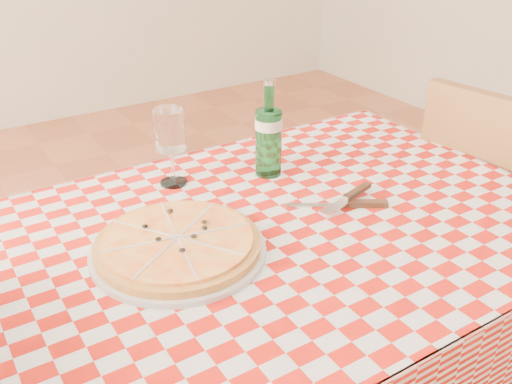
% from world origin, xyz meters
% --- Properties ---
extents(dining_table, '(1.20, 0.80, 0.75)m').
position_xyz_m(dining_table, '(0.00, 0.00, 0.66)').
color(dining_table, brown).
rests_on(dining_table, ground).
extents(tablecloth, '(1.30, 0.90, 0.01)m').
position_xyz_m(tablecloth, '(0.00, 0.00, 0.75)').
color(tablecloth, '#991109').
rests_on(tablecloth, dining_table).
extents(chair_near, '(0.48, 0.48, 0.93)m').
position_xyz_m(chair_near, '(0.78, -0.01, 0.53)').
color(chair_near, brown).
rests_on(chair_near, ground).
extents(pizza_plate, '(0.42, 0.42, 0.05)m').
position_xyz_m(pizza_plate, '(-0.23, 0.02, 0.78)').
color(pizza_plate, '#C48841').
rests_on(pizza_plate, tablecloth).
extents(water_bottle, '(0.09, 0.09, 0.25)m').
position_xyz_m(water_bottle, '(0.12, 0.23, 0.88)').
color(water_bottle, '#18622A').
rests_on(water_bottle, tablecloth).
extents(wine_glass, '(0.09, 0.09, 0.19)m').
position_xyz_m(wine_glass, '(-0.11, 0.30, 0.85)').
color(wine_glass, white).
rests_on(wine_glass, tablecloth).
extents(cutlery, '(0.26, 0.23, 0.03)m').
position_xyz_m(cutlery, '(0.17, -0.01, 0.77)').
color(cutlery, silver).
rests_on(cutlery, tablecloth).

